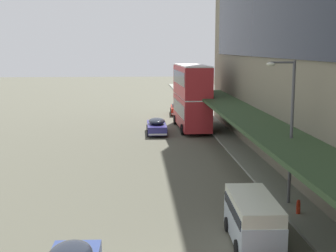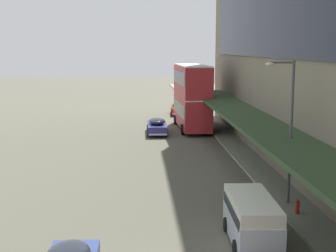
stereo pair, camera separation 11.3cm
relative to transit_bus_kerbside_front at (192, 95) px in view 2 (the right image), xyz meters
The scene contains 6 objects.
transit_bus_kerbside_front is the anchor object (origin of this frame).
sedan_trailing_near 5.06m from the transit_bus_kerbside_front, 147.25° to the right, with size 1.92×4.98×1.55m.
sedan_lead_near 11.16m from the transit_bus_kerbside_front, 92.43° to the left, with size 1.97×4.92×1.45m.
vw_van 27.86m from the transit_bus_kerbside_front, 91.31° to the right, with size 2.01×4.60×1.96m.
street_lamp 23.49m from the transit_bus_kerbside_front, 84.58° to the right, with size 1.50×0.28×7.34m.
fire_hydrant 25.28m from the transit_bus_kerbside_front, 84.67° to the right, with size 0.20×0.40×0.70m.
Camera 2 is at (-0.95, -14.49, 8.09)m, focal length 50.00 mm.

